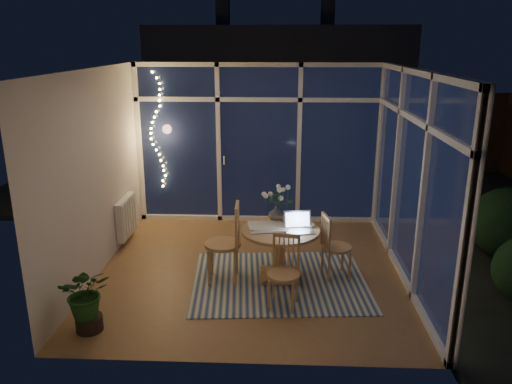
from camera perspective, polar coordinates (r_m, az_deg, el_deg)
floor at (r=6.70m, az=-0.37°, el=-8.93°), size 4.00×4.00×0.00m
ceiling at (r=6.04m, az=-0.42°, el=13.87°), size 4.00×4.00×0.00m
wall_back at (r=8.19m, az=0.33°, el=5.50°), size 4.00×0.04×2.60m
wall_front at (r=4.35m, az=-1.75°, el=-4.98°), size 4.00×0.04×2.60m
wall_left at (r=6.65m, az=-17.88°, el=1.98°), size 0.04×4.00×2.60m
wall_right at (r=6.46m, az=17.62°, el=1.58°), size 0.04×4.00×2.60m
window_wall_back at (r=8.15m, az=0.32°, el=5.44°), size 4.00×0.10×2.60m
window_wall_right at (r=6.45m, az=17.28°, el=1.59°), size 0.10×4.00×2.60m
radiator at (r=7.70m, az=-14.61°, el=-2.76°), size 0.10×0.70×0.58m
fairy_lights at (r=8.26m, az=-11.30°, el=6.86°), size 0.24×0.10×1.85m
garden_patio at (r=11.42m, az=3.42°, el=1.75°), size 12.00×6.00×0.10m
garden_fence at (r=11.70m, az=1.00°, el=6.97°), size 11.00×0.08×1.80m
neighbour_roof at (r=14.54m, az=2.59°, el=14.05°), size 7.00×3.00×2.20m
garden_shrubs at (r=9.80m, az=-4.04°, el=2.27°), size 0.90×0.90×0.90m
rug at (r=6.41m, az=2.72°, el=-10.13°), size 2.30×1.89×0.01m
dining_table at (r=6.36m, az=2.76°, el=-7.08°), size 1.05×1.05×0.67m
chair_left at (r=6.25m, az=-3.84°, el=-5.76°), size 0.49×0.49×1.03m
chair_right at (r=6.43m, az=9.22°, el=-6.08°), size 0.48×0.48×0.86m
chair_front at (r=5.67m, az=3.15°, el=-9.21°), size 0.46×0.46×0.85m
laptop at (r=6.13m, az=5.00°, el=-3.45°), size 0.39×0.35×0.25m
flower_vase at (r=6.49m, az=2.30°, el=-2.41°), size 0.22×0.22×0.21m
bowl at (r=6.34m, az=5.99°, el=-3.80°), size 0.16×0.16×0.04m
newspapers at (r=6.27m, az=1.39°, el=-4.02°), size 0.50×0.43×0.02m
phone at (r=6.16m, az=3.12°, el=-4.51°), size 0.11×0.06×0.01m
potted_plant at (r=5.54m, az=-18.80°, el=-11.36°), size 0.66×0.61×0.76m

